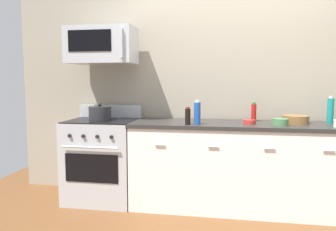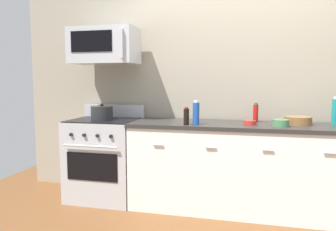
{
  "view_description": "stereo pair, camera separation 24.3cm",
  "coord_description": "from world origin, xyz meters",
  "px_view_note": "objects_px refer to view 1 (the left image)",
  "views": [
    {
      "loc": [
        -0.17,
        -3.46,
        1.36
      ],
      "look_at": [
        -0.75,
        -0.05,
        0.99
      ],
      "focal_mm": 34.85,
      "sensor_mm": 36.0,
      "label": 1
    },
    {
      "loc": [
        0.07,
        -3.41,
        1.36
      ],
      "look_at": [
        -0.75,
        -0.05,
        0.99
      ],
      "focal_mm": 34.85,
      "sensor_mm": 36.0,
      "label": 2
    }
  ],
  "objects_px": {
    "bottle_sparkling_teal": "(330,110)",
    "bowl_green_glaze": "(280,122)",
    "microwave": "(102,46)",
    "stockpot": "(100,113)",
    "bottle_soda_blue": "(197,113)",
    "bowl_red_small": "(249,122)",
    "bottle_soy_sauce_dark": "(188,116)",
    "range_oven": "(103,159)",
    "bottle_hot_sauce_red": "(254,112)",
    "bowl_wooden_salad": "(295,119)"
  },
  "relations": [
    {
      "from": "range_oven",
      "to": "bowl_green_glaze",
      "type": "relative_size",
      "value": 6.84
    },
    {
      "from": "bottle_soda_blue",
      "to": "stockpot",
      "type": "distance_m",
      "value": 1.1
    },
    {
      "from": "range_oven",
      "to": "bowl_wooden_salad",
      "type": "distance_m",
      "value": 2.14
    },
    {
      "from": "bottle_soy_sauce_dark",
      "to": "bottle_hot_sauce_red",
      "type": "distance_m",
      "value": 0.79
    },
    {
      "from": "bottle_soy_sauce_dark",
      "to": "bowl_green_glaze",
      "type": "xyz_separation_m",
      "value": [
        0.91,
        0.1,
        -0.05
      ]
    },
    {
      "from": "bottle_soda_blue",
      "to": "bowl_red_small",
      "type": "distance_m",
      "value": 0.55
    },
    {
      "from": "bottle_sparkling_teal",
      "to": "bottle_soda_blue",
      "type": "relative_size",
      "value": 1.16
    },
    {
      "from": "microwave",
      "to": "bottle_soda_blue",
      "type": "relative_size",
      "value": 3.04
    },
    {
      "from": "bottle_hot_sauce_red",
      "to": "bottle_sparkling_teal",
      "type": "bearing_deg",
      "value": -3.07
    },
    {
      "from": "bottle_sparkling_teal",
      "to": "bowl_green_glaze",
      "type": "relative_size",
      "value": 1.82
    },
    {
      "from": "bowl_wooden_salad",
      "to": "bowl_green_glaze",
      "type": "xyz_separation_m",
      "value": [
        -0.18,
        -0.18,
        -0.01
      ]
    },
    {
      "from": "range_oven",
      "to": "bottle_hot_sauce_red",
      "type": "relative_size",
      "value": 5.23
    },
    {
      "from": "microwave",
      "to": "stockpot",
      "type": "xyz_separation_m",
      "value": [
        -0.0,
        -0.1,
        -0.75
      ]
    },
    {
      "from": "range_oven",
      "to": "bottle_hot_sauce_red",
      "type": "xyz_separation_m",
      "value": [
        1.67,
        0.18,
        0.55
      ]
    },
    {
      "from": "bottle_soy_sauce_dark",
      "to": "stockpot",
      "type": "xyz_separation_m",
      "value": [
        -1.0,
        0.17,
        -0.0
      ]
    },
    {
      "from": "bottle_soy_sauce_dark",
      "to": "bottle_hot_sauce_red",
      "type": "bearing_deg",
      "value": 30.85
    },
    {
      "from": "range_oven",
      "to": "stockpot",
      "type": "relative_size",
      "value": 4.35
    },
    {
      "from": "bowl_green_glaze",
      "to": "stockpot",
      "type": "relative_size",
      "value": 0.64
    },
    {
      "from": "bottle_soda_blue",
      "to": "bowl_wooden_salad",
      "type": "distance_m",
      "value": 1.03
    },
    {
      "from": "range_oven",
      "to": "bottle_hot_sauce_red",
      "type": "distance_m",
      "value": 1.77
    },
    {
      "from": "bottle_hot_sauce_red",
      "to": "bowl_green_glaze",
      "type": "xyz_separation_m",
      "value": [
        0.23,
        -0.3,
        -0.06
      ]
    },
    {
      "from": "range_oven",
      "to": "bowl_green_glaze",
      "type": "height_order",
      "value": "range_oven"
    },
    {
      "from": "bottle_soy_sauce_dark",
      "to": "bowl_green_glaze",
      "type": "height_order",
      "value": "bottle_soy_sauce_dark"
    },
    {
      "from": "range_oven",
      "to": "bowl_wooden_salad",
      "type": "bearing_deg",
      "value": 1.61
    },
    {
      "from": "microwave",
      "to": "bottle_soda_blue",
      "type": "distance_m",
      "value": 1.32
    },
    {
      "from": "bottle_hot_sauce_red",
      "to": "bottle_soda_blue",
      "type": "bearing_deg",
      "value": -147.74
    },
    {
      "from": "microwave",
      "to": "bottle_soy_sauce_dark",
      "type": "distance_m",
      "value": 1.27
    },
    {
      "from": "bottle_soy_sauce_dark",
      "to": "bowl_red_small",
      "type": "relative_size",
      "value": 1.43
    },
    {
      "from": "range_oven",
      "to": "bottle_sparkling_teal",
      "type": "xyz_separation_m",
      "value": [
        2.44,
        0.14,
        0.59
      ]
    },
    {
      "from": "bowl_red_small",
      "to": "bowl_green_glaze",
      "type": "bearing_deg",
      "value": -11.58
    },
    {
      "from": "bottle_soda_blue",
      "to": "bowl_green_glaze",
      "type": "relative_size",
      "value": 1.57
    },
    {
      "from": "bottle_hot_sauce_red",
      "to": "range_oven",
      "type": "bearing_deg",
      "value": -173.84
    },
    {
      "from": "bottle_soy_sauce_dark",
      "to": "bottle_soda_blue",
      "type": "relative_size",
      "value": 0.73
    },
    {
      "from": "stockpot",
      "to": "bottle_soda_blue",
      "type": "bearing_deg",
      "value": -7.14
    },
    {
      "from": "bottle_hot_sauce_red",
      "to": "microwave",
      "type": "bearing_deg",
      "value": -175.36
    },
    {
      "from": "microwave",
      "to": "bowl_red_small",
      "type": "height_order",
      "value": "microwave"
    },
    {
      "from": "bottle_hot_sauce_red",
      "to": "bowl_wooden_salad",
      "type": "height_order",
      "value": "bottle_hot_sauce_red"
    },
    {
      "from": "range_oven",
      "to": "bowl_red_small",
      "type": "relative_size",
      "value": 8.57
    },
    {
      "from": "bottle_soda_blue",
      "to": "range_oven",
      "type": "bearing_deg",
      "value": 170.11
    },
    {
      "from": "microwave",
      "to": "bowl_green_glaze",
      "type": "distance_m",
      "value": 2.07
    },
    {
      "from": "range_oven",
      "to": "bowl_wooden_salad",
      "type": "xyz_separation_m",
      "value": [
        2.09,
        0.06,
        0.5
      ]
    },
    {
      "from": "bottle_soda_blue",
      "to": "stockpot",
      "type": "relative_size",
      "value": 1.0
    },
    {
      "from": "bowl_wooden_salad",
      "to": "stockpot",
      "type": "bearing_deg",
      "value": -176.93
    },
    {
      "from": "bowl_red_small",
      "to": "bowl_green_glaze",
      "type": "xyz_separation_m",
      "value": [
        0.29,
        -0.06,
        0.01
      ]
    },
    {
      "from": "microwave",
      "to": "stockpot",
      "type": "distance_m",
      "value": 0.76
    },
    {
      "from": "bottle_soy_sauce_dark",
      "to": "stockpot",
      "type": "distance_m",
      "value": 1.01
    },
    {
      "from": "bottle_soy_sauce_dark",
      "to": "bowl_red_small",
      "type": "distance_m",
      "value": 0.64
    },
    {
      "from": "bowl_green_glaze",
      "to": "range_oven",
      "type": "bearing_deg",
      "value": 176.37
    },
    {
      "from": "microwave",
      "to": "bottle_hot_sauce_red",
      "type": "distance_m",
      "value": 1.83
    },
    {
      "from": "bowl_wooden_salad",
      "to": "range_oven",
      "type": "bearing_deg",
      "value": -178.39
    }
  ]
}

